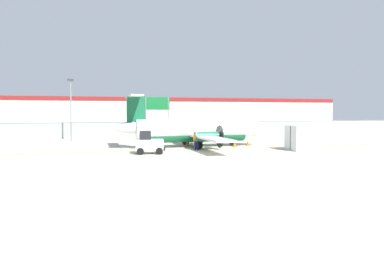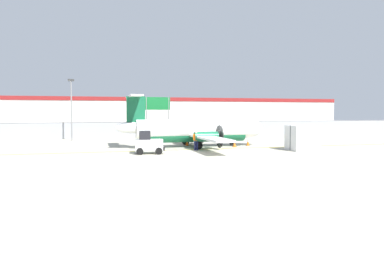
{
  "view_description": "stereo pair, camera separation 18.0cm",
  "coord_description": "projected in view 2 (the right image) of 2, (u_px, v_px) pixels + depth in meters",
  "views": [
    {
      "loc": [
        -8.88,
        -27.8,
        3.42
      ],
      "look_at": [
        -0.18,
        5.16,
        1.8
      ],
      "focal_mm": 32.0,
      "sensor_mm": 36.0,
      "label": 1
    },
    {
      "loc": [
        -8.71,
        -27.85,
        3.42
      ],
      "look_at": [
        -0.18,
        5.16,
        1.8
      ],
      "focal_mm": 32.0,
      "sensor_mm": 36.0,
      "label": 2
    }
  ],
  "objects": [
    {
      "name": "traffic_cone_near_right",
      "position": [
        235.0,
        144.0,
        33.32
      ],
      "size": [
        0.36,
        0.36,
        0.64
      ],
      "color": "orange",
      "rests_on": "ground"
    },
    {
      "name": "traffic_cone_far_left",
      "position": [
        187.0,
        142.0,
        34.68
      ],
      "size": [
        0.36,
        0.36,
        0.64
      ],
      "color": "orange",
      "rests_on": "ground"
    },
    {
      "name": "parked_car_5",
      "position": [
        209.0,
        126.0,
        62.07
      ],
      "size": [
        4.33,
        2.28,
        1.58
      ],
      "rotation": [
        0.0,
        0.0,
        0.08
      ],
      "color": "red",
      "rests_on": "parking_lot_strip"
    },
    {
      "name": "parking_lot_strip",
      "position": [
        157.0,
        132.0,
        57.8
      ],
      "size": [
        98.0,
        17.0,
        0.12
      ],
      "color": "#38383A",
      "rests_on": "ground"
    },
    {
      "name": "parked_car_4",
      "position": [
        179.0,
        126.0,
        60.91
      ],
      "size": [
        4.38,
        2.4,
        1.58
      ],
      "rotation": [
        0.0,
        0.0,
        3.27
      ],
      "color": "gray",
      "rests_on": "parking_lot_strip"
    },
    {
      "name": "parked_car_2",
      "position": [
        125.0,
        126.0,
        59.9
      ],
      "size": [
        4.3,
        2.22,
        1.58
      ],
      "rotation": [
        0.0,
        0.0,
        3.21
      ],
      "color": "#B28C19",
      "rests_on": "parking_lot_strip"
    },
    {
      "name": "background_building",
      "position": [
        144.0,
        113.0,
        75.53
      ],
      "size": [
        91.0,
        8.1,
        6.5
      ],
      "color": "beige",
      "rests_on": "ground"
    },
    {
      "name": "parked_car_1",
      "position": [
        91.0,
        129.0,
        50.55
      ],
      "size": [
        4.39,
        2.44,
        1.58
      ],
      "rotation": [
        0.0,
        0.0,
        3.28
      ],
      "color": "silver",
      "rests_on": "parking_lot_strip"
    },
    {
      "name": "ground_crew_worker",
      "position": [
        196.0,
        140.0,
        30.34
      ],
      "size": [
        0.55,
        0.41,
        1.7
      ],
      "rotation": [
        0.0,
        0.0,
        4.47
      ],
      "color": "#191E4C",
      "rests_on": "ground"
    },
    {
      "name": "parked_car_3",
      "position": [
        149.0,
        126.0,
        61.88
      ],
      "size": [
        4.3,
        2.22,
        1.58
      ],
      "rotation": [
        0.0,
        0.0,
        3.08
      ],
      "color": "#B28C19",
      "rests_on": "parking_lot_strip"
    },
    {
      "name": "parked_car_0",
      "position": [
        72.0,
        128.0,
        52.41
      ],
      "size": [
        4.35,
        2.34,
        1.58
      ],
      "rotation": [
        0.0,
        0.0,
        -0.1
      ],
      "color": "silver",
      "rests_on": "parking_lot_strip"
    },
    {
      "name": "apron_light_pole",
      "position": [
        71.0,
        104.0,
        40.35
      ],
      "size": [
        0.7,
        0.3,
        7.27
      ],
      "color": "slate",
      "rests_on": "ground"
    },
    {
      "name": "highway_sign",
      "position": [
        158.0,
        107.0,
        48.44
      ],
      "size": [
        3.6,
        0.14,
        5.5
      ],
      "color": "slate",
      "rests_on": "ground"
    },
    {
      "name": "baggage_tug",
      "position": [
        148.0,
        143.0,
        27.74
      ],
      "size": [
        2.43,
        1.57,
        1.88
      ],
      "rotation": [
        0.0,
        0.0,
        -0.1
      ],
      "color": "silver",
      "rests_on": "ground"
    },
    {
      "name": "perimeter_fence",
      "position": [
        170.0,
        129.0,
        46.63
      ],
      "size": [
        98.0,
        0.1,
        2.1
      ],
      "color": "gray",
      "rests_on": "ground"
    },
    {
      "name": "cargo_container",
      "position": [
        302.0,
        138.0,
        30.34
      ],
      "size": [
        2.44,
        2.02,
        2.2
      ],
      "rotation": [
        0.0,
        0.0,
        0.01
      ],
      "color": "silver",
      "rests_on": "ground"
    },
    {
      "name": "traffic_cone_near_left",
      "position": [
        248.0,
        142.0,
        34.63
      ],
      "size": [
        0.36,
        0.36,
        0.64
      ],
      "color": "orange",
      "rests_on": "ground"
    },
    {
      "name": "commuter_airplane",
      "position": [
        197.0,
        130.0,
        33.24
      ],
      "size": [
        14.83,
        16.04,
        4.92
      ],
      "rotation": [
        0.0,
        0.0,
        0.03
      ],
      "color": "white",
      "rests_on": "ground"
    },
    {
      "name": "parked_car_6",
      "position": [
        242.0,
        126.0,
        62.58
      ],
      "size": [
        4.39,
        2.45,
        1.58
      ],
      "rotation": [
        0.0,
        0.0,
        3.0
      ],
      "color": "#19662D",
      "rests_on": "parking_lot_strip"
    },
    {
      "name": "ground_plane",
      "position": [
        203.0,
        149.0,
        31.2
      ],
      "size": [
        140.0,
        140.0,
        0.01
      ],
      "color": "#B2AD99"
    }
  ]
}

